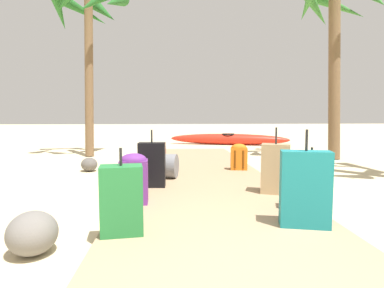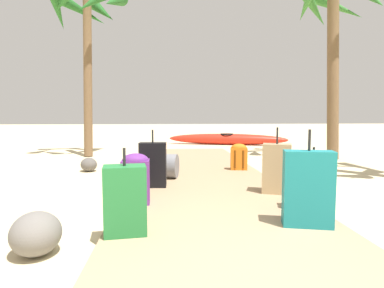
# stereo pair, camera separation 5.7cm
# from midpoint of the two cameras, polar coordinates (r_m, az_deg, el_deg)

# --- Properties ---
(ground_plane) EXTENTS (60.00, 60.00, 0.00)m
(ground_plane) POSITION_cam_midpoint_polar(r_m,az_deg,el_deg) (4.98, 2.16, -7.57)
(ground_plane) COLOR beige
(boardwalk) EXTENTS (2.19, 7.87, 0.08)m
(boardwalk) POSITION_cam_midpoint_polar(r_m,az_deg,el_deg) (5.74, 1.34, -5.43)
(boardwalk) COLOR tan
(boardwalk) RESTS_ON ground
(suitcase_green) EXTENTS (0.38, 0.28, 0.74)m
(suitcase_green) POSITION_cam_midpoint_polar(r_m,az_deg,el_deg) (2.90, -11.52, -9.44)
(suitcase_green) COLOR #237538
(suitcase_green) RESTS_ON boardwalk
(suitcase_navy) EXTENTS (0.38, 0.28, 0.68)m
(suitcase_navy) POSITION_cam_midpoint_polar(r_m,az_deg,el_deg) (3.73, 20.26, -6.53)
(suitcase_navy) COLOR navy
(suitcase_navy) RESTS_ON boardwalk
(duffel_bag_grey) EXTENTS (0.77, 0.53, 0.50)m
(duffel_bag_grey) POSITION_cam_midpoint_polar(r_m,az_deg,el_deg) (5.34, -6.04, -3.72)
(duffel_bag_grey) COLOR slate
(duffel_bag_grey) RESTS_ON boardwalk
(suitcase_tan) EXTENTS (0.41, 0.34, 0.85)m
(suitcase_tan) POSITION_cam_midpoint_polar(r_m,az_deg,el_deg) (4.40, 14.58, -4.13)
(suitcase_tan) COLOR tan
(suitcase_tan) RESTS_ON boardwalk
(backpack_red) EXTENTS (0.35, 0.28, 0.50)m
(backpack_red) POSITION_cam_midpoint_polar(r_m,az_deg,el_deg) (6.00, -5.94, -2.06)
(backpack_red) COLOR red
(backpack_red) RESTS_ON boardwalk
(backpack_orange) EXTENTS (0.32, 0.24, 0.48)m
(backpack_orange) POSITION_cam_midpoint_polar(r_m,az_deg,el_deg) (6.10, 8.37, -2.08)
(backpack_orange) COLOR orange
(backpack_orange) RESTS_ON boardwalk
(suitcase_teal) EXTENTS (0.47, 0.29, 0.89)m
(suitcase_teal) POSITION_cam_midpoint_polar(r_m,az_deg,el_deg) (3.19, 19.45, -7.31)
(suitcase_teal) COLOR #197A7F
(suitcase_teal) RESTS_ON boardwalk
(suitcase_black) EXTENTS (0.38, 0.23, 0.80)m
(suitcase_black) POSITION_cam_midpoint_polar(r_m,az_deg,el_deg) (4.67, -6.58, -3.56)
(suitcase_black) COLOR black
(suitcase_black) RESTS_ON boardwalk
(backpack_purple) EXTENTS (0.32, 0.28, 0.58)m
(backpack_purple) POSITION_cam_midpoint_polar(r_m,az_deg,el_deg) (3.84, -9.61, -5.65)
(backpack_purple) COLOR #6B2D84
(backpack_purple) RESTS_ON boardwalk
(palm_tree_far_left) EXTENTS (2.06, 2.04, 4.43)m
(palm_tree_far_left) POSITION_cam_midpoint_polar(r_m,az_deg,el_deg) (9.40, -17.48, 20.31)
(palm_tree_far_left) COLOR brown
(palm_tree_far_left) RESTS_ON ground
(palm_tree_far_right) EXTENTS (2.08, 2.19, 4.46)m
(palm_tree_far_right) POSITION_cam_midpoint_polar(r_m,az_deg,el_deg) (9.18, 23.93, 19.71)
(palm_tree_far_right) COLOR brown
(palm_tree_far_right) RESTS_ON ground
(kayak) EXTENTS (4.22, 1.70, 0.40)m
(kayak) POSITION_cam_midpoint_polar(r_m,az_deg,el_deg) (11.83, 6.45, 0.84)
(kayak) COLOR red
(kayak) RESTS_ON ground
(rock_left_mid) EXTENTS (0.42, 0.44, 0.26)m
(rock_left_mid) POSITION_cam_midpoint_polar(r_m,az_deg,el_deg) (6.65, -17.10, -3.39)
(rock_left_mid) COLOR #5B5651
(rock_left_mid) RESTS_ON ground
(rock_right_far) EXTENTS (0.38, 0.33, 0.23)m
(rock_right_far) POSITION_cam_midpoint_polar(r_m,az_deg,el_deg) (6.42, 15.42, -3.80)
(rock_right_far) COLOR #5B5651
(rock_right_far) RESTS_ON ground
(rock_right_mid) EXTENTS (0.23, 0.23, 0.12)m
(rock_right_mid) POSITION_cam_midpoint_polar(r_m,az_deg,el_deg) (6.79, 20.54, -3.92)
(rock_right_mid) COLOR #5B5651
(rock_right_mid) RESTS_ON ground
(rock_left_near) EXTENTS (0.45, 0.49, 0.34)m
(rock_left_near) POSITION_cam_midpoint_polar(r_m,az_deg,el_deg) (2.95, -25.36, -13.74)
(rock_left_near) COLOR slate
(rock_left_near) RESTS_ON ground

